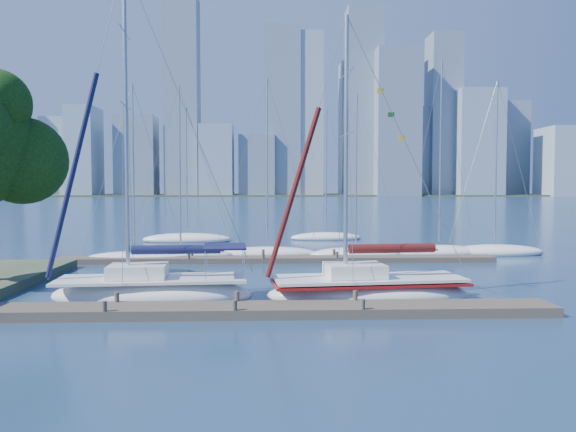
{
  "coord_description": "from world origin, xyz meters",
  "views": [
    {
      "loc": [
        1.26,
        -22.5,
        5.2
      ],
      "look_at": [
        2.26,
        4.0,
        3.81
      ],
      "focal_mm": 35.0,
      "sensor_mm": 36.0,
      "label": 1
    }
  ],
  "objects": [
    {
      "name": "bg_boat_1",
      "position": [
        -5.03,
        18.48,
        0.26
      ],
      "size": [
        7.96,
        3.6,
        12.85
      ],
      "rotation": [
        0.0,
        0.0,
        -0.19
      ],
      "color": "white",
      "rests_on": "ground"
    },
    {
      "name": "bg_boat_5",
      "position": [
        18.6,
        19.4,
        0.28
      ],
      "size": [
        7.95,
        3.74,
        13.59
      ],
      "rotation": [
        0.0,
        0.0,
        0.19
      ],
      "color": "white",
      "rests_on": "ground"
    },
    {
      "name": "sailboat_navy",
      "position": [
        -3.94,
        2.94,
        1.21
      ],
      "size": [
        9.3,
        3.63,
        15.75
      ],
      "rotation": [
        0.0,
        0.0,
        0.07
      ],
      "color": "white",
      "rests_on": "ground"
    },
    {
      "name": "near_dock",
      "position": [
        0.0,
        0.0,
        0.2
      ],
      "size": [
        26.0,
        2.0,
        0.4
      ],
      "primitive_type": "cube",
      "color": "#453D32",
      "rests_on": "ground"
    },
    {
      "name": "skyline",
      "position": [
        30.39,
        290.22,
        35.4
      ],
      "size": [
        502.08,
        51.31,
        108.26
      ],
      "color": "#839AA9",
      "rests_on": "ground"
    },
    {
      "name": "far_dock",
      "position": [
        2.0,
        16.0,
        0.18
      ],
      "size": [
        30.0,
        1.8,
        0.36
      ],
      "primitive_type": "cube",
      "color": "#453D32",
      "rests_on": "ground"
    },
    {
      "name": "bg_boat_0",
      "position": [
        -7.98,
        16.85,
        0.25
      ],
      "size": [
        7.09,
        4.61,
        12.6
      ],
      "rotation": [
        0.0,
        0.0,
        0.41
      ],
      "color": "white",
      "rests_on": "ground"
    },
    {
      "name": "bg_boat_3",
      "position": [
        7.78,
        18.25,
        0.26
      ],
      "size": [
        7.04,
        3.48,
        12.24
      ],
      "rotation": [
        0.0,
        0.0,
        -0.19
      ],
      "color": "white",
      "rests_on": "ground"
    },
    {
      "name": "far_shore",
      "position": [
        0.0,
        320.0,
        0.0
      ],
      "size": [
        800.0,
        100.0,
        1.5
      ],
      "primitive_type": "cube",
      "color": "#38472D",
      "rests_on": "ground"
    },
    {
      "name": "ground",
      "position": [
        0.0,
        0.0,
        0.0
      ],
      "size": [
        700.0,
        700.0,
        0.0
      ],
      "primitive_type": "plane",
      "color": "navy",
      "rests_on": "ground"
    },
    {
      "name": "bg_boat_2",
      "position": [
        1.29,
        19.18,
        0.26
      ],
      "size": [
        7.57,
        2.59,
        13.5
      ],
      "rotation": [
        0.0,
        0.0,
        0.06
      ],
      "color": "white",
      "rests_on": "ground"
    },
    {
      "name": "sailboat_maroon",
      "position": [
        5.86,
        2.7,
        0.98
      ],
      "size": [
        9.5,
        3.94,
        13.44
      ],
      "rotation": [
        0.0,
        0.0,
        0.1
      ],
      "color": "white",
      "rests_on": "ground"
    },
    {
      "name": "bg_boat_4",
      "position": [
        14.31,
        19.33,
        0.3
      ],
      "size": [
        7.08,
        4.84,
        14.99
      ],
      "rotation": [
        0.0,
        0.0,
        0.42
      ],
      "color": "white",
      "rests_on": "ground"
    },
    {
      "name": "bg_boat_7",
      "position": [
        7.06,
        32.07,
        0.26
      ],
      "size": [
        7.05,
        2.62,
        13.05
      ],
      "rotation": [
        0.0,
        0.0,
        -0.06
      ],
      "color": "white",
      "rests_on": "ground"
    },
    {
      "name": "bg_boat_6",
      "position": [
        -6.26,
        30.48,
        0.28
      ],
      "size": [
        8.49,
        2.86,
        12.97
      ],
      "rotation": [
        0.0,
        0.0,
        -0.05
      ],
      "color": "white",
      "rests_on": "ground"
    }
  ]
}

